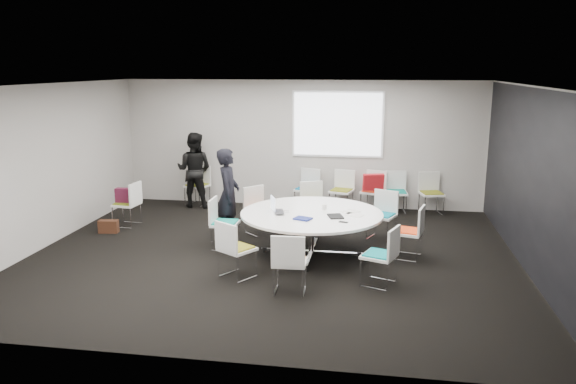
# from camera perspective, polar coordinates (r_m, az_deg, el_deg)

# --- Properties ---
(room_shell) EXTENTS (8.08, 7.08, 2.88)m
(room_shell) POSITION_cam_1_polar(r_m,az_deg,el_deg) (9.08, -1.06, 1.94)
(room_shell) COLOR black
(room_shell) RESTS_ON ground
(conference_table) EXTENTS (2.35, 2.35, 0.73)m
(conference_table) POSITION_cam_1_polar(r_m,az_deg,el_deg) (9.31, 2.41, -3.15)
(conference_table) COLOR silver
(conference_table) RESTS_ON ground
(projection_screen) EXTENTS (1.90, 0.03, 1.35)m
(projection_screen) POSITION_cam_1_polar(r_m,az_deg,el_deg) (12.33, 5.06, 6.86)
(projection_screen) COLOR white
(projection_screen) RESTS_ON room_shell
(chair_ring_a) EXTENTS (0.55, 0.55, 0.88)m
(chair_ring_a) POSITION_cam_1_polar(r_m,az_deg,el_deg) (9.43, 12.11, -4.98)
(chair_ring_a) COLOR silver
(chair_ring_a) RESTS_ON ground
(chair_ring_b) EXTENTS (0.60, 0.59, 0.88)m
(chair_ring_b) POSITION_cam_1_polar(r_m,az_deg,el_deg) (10.35, 9.47, -3.28)
(chair_ring_b) COLOR silver
(chair_ring_b) RESTS_ON ground
(chair_ring_c) EXTENTS (0.60, 0.59, 0.88)m
(chair_ring_c) POSITION_cam_1_polar(r_m,az_deg,el_deg) (10.98, 2.65, -2.19)
(chair_ring_c) COLOR silver
(chair_ring_c) RESTS_ON ground
(chair_ring_d) EXTENTS (0.64, 0.64, 0.88)m
(chair_ring_d) POSITION_cam_1_polar(r_m,az_deg,el_deg) (10.57, -2.90, -2.78)
(chair_ring_d) COLOR silver
(chair_ring_d) RESTS_ON ground
(chair_ring_e) EXTENTS (0.45, 0.46, 0.88)m
(chair_ring_e) POSITION_cam_1_polar(r_m,az_deg,el_deg) (9.77, -6.46, -4.15)
(chair_ring_e) COLOR silver
(chair_ring_e) RESTS_ON ground
(chair_ring_f) EXTENTS (0.63, 0.63, 0.88)m
(chair_ring_f) POSITION_cam_1_polar(r_m,az_deg,el_deg) (8.43, -5.25, -6.88)
(chair_ring_f) COLOR silver
(chair_ring_f) RESTS_ON ground
(chair_ring_g) EXTENTS (0.48, 0.46, 0.88)m
(chair_ring_g) POSITION_cam_1_polar(r_m,az_deg,el_deg) (7.85, 0.17, -8.33)
(chair_ring_g) COLOR silver
(chair_ring_g) RESTS_ON ground
(chair_ring_h) EXTENTS (0.58, 0.59, 0.88)m
(chair_ring_h) POSITION_cam_1_polar(r_m,az_deg,el_deg) (8.22, 9.30, -7.51)
(chair_ring_h) COLOR silver
(chair_ring_h) RESTS_ON ground
(chair_back_a) EXTENTS (0.57, 0.56, 0.88)m
(chair_back_a) POSITION_cam_1_polar(r_m,az_deg,el_deg) (12.36, 1.95, -0.49)
(chair_back_a) COLOR silver
(chair_back_a) RESTS_ON ground
(chair_back_b) EXTENTS (0.56, 0.55, 0.88)m
(chair_back_b) POSITION_cam_1_polar(r_m,az_deg,el_deg) (12.25, 5.45, -0.67)
(chair_back_b) COLOR silver
(chair_back_b) RESTS_ON ground
(chair_back_c) EXTENTS (0.58, 0.57, 0.88)m
(chair_back_c) POSITION_cam_1_polar(r_m,az_deg,el_deg) (12.27, 8.63, -0.73)
(chair_back_c) COLOR silver
(chair_back_c) RESTS_ON ground
(chair_back_d) EXTENTS (0.50, 0.49, 0.88)m
(chair_back_d) POSITION_cam_1_polar(r_m,az_deg,el_deg) (12.27, 10.88, -0.81)
(chair_back_d) COLOR silver
(chair_back_d) RESTS_ON ground
(chair_back_e) EXTENTS (0.56, 0.55, 0.88)m
(chair_back_e) POSITION_cam_1_polar(r_m,az_deg,el_deg) (12.32, 14.32, -0.93)
(chair_back_e) COLOR silver
(chair_back_e) RESTS_ON ground
(chair_spare_left) EXTENTS (0.49, 0.50, 0.88)m
(chair_spare_left) POSITION_cam_1_polar(r_m,az_deg,el_deg) (11.49, -15.97, -2.00)
(chair_spare_left) COLOR silver
(chair_spare_left) RESTS_ON ground
(chair_person_back) EXTENTS (0.58, 0.57, 0.88)m
(chair_person_back) POSITION_cam_1_polar(r_m,az_deg,el_deg) (12.90, -9.16, -0.08)
(chair_person_back) COLOR silver
(chair_person_back) RESTS_ON ground
(person_main) EXTENTS (0.46, 0.65, 1.66)m
(person_main) POSITION_cam_1_polar(r_m,az_deg,el_deg) (10.17, -6.07, -0.23)
(person_main) COLOR black
(person_main) RESTS_ON ground
(person_back) EXTENTS (0.84, 0.67, 1.67)m
(person_back) POSITION_cam_1_polar(r_m,az_deg,el_deg) (12.64, -9.50, 2.23)
(person_back) COLOR black
(person_back) RESTS_ON ground
(laptop) EXTENTS (0.32, 0.41, 0.03)m
(laptop) POSITION_cam_1_polar(r_m,az_deg,el_deg) (9.23, -0.58, -2.05)
(laptop) COLOR #333338
(laptop) RESTS_ON conference_table
(laptop_lid) EXTENTS (0.13, 0.28, 0.22)m
(laptop_lid) POSITION_cam_1_polar(r_m,az_deg,el_deg) (9.33, -1.54, -1.16)
(laptop_lid) COLOR silver
(laptop_lid) RESTS_ON conference_table
(notebook_black) EXTENTS (0.30, 0.35, 0.02)m
(notebook_black) POSITION_cam_1_polar(r_m,az_deg,el_deg) (9.02, 4.85, -2.47)
(notebook_black) COLOR black
(notebook_black) RESTS_ON conference_table
(tablet_folio) EXTENTS (0.32, 0.28, 0.03)m
(tablet_folio) POSITION_cam_1_polar(r_m,az_deg,el_deg) (8.85, 1.52, -2.72)
(tablet_folio) COLOR navy
(tablet_folio) RESTS_ON conference_table
(papers_right) EXTENTS (0.36, 0.36, 0.00)m
(papers_right) POSITION_cam_1_polar(r_m,az_deg,el_deg) (9.37, 6.39, -1.98)
(papers_right) COLOR silver
(papers_right) RESTS_ON conference_table
(papers_front) EXTENTS (0.36, 0.32, 0.00)m
(papers_front) POSITION_cam_1_polar(r_m,az_deg,el_deg) (9.17, 6.68, -2.32)
(papers_front) COLOR white
(papers_front) RESTS_ON conference_table
(cup) EXTENTS (0.08, 0.08, 0.09)m
(cup) POSITION_cam_1_polar(r_m,az_deg,el_deg) (9.45, 3.72, -1.53)
(cup) COLOR white
(cup) RESTS_ON conference_table
(phone) EXTENTS (0.16, 0.11, 0.01)m
(phone) POSITION_cam_1_polar(r_m,az_deg,el_deg) (8.73, 5.66, -3.05)
(phone) COLOR black
(phone) RESTS_ON conference_table
(maroon_bag) EXTENTS (0.40, 0.15, 0.28)m
(maroon_bag) POSITION_cam_1_polar(r_m,az_deg,el_deg) (11.42, -16.14, -0.32)
(maroon_bag) COLOR #52152C
(maroon_bag) RESTS_ON chair_spare_left
(brown_bag) EXTENTS (0.38, 0.21, 0.24)m
(brown_bag) POSITION_cam_1_polar(r_m,az_deg,el_deg) (11.18, -17.77, -3.36)
(brown_bag) COLOR #3A1F12
(brown_bag) RESTS_ON ground
(red_jacket) EXTENTS (0.47, 0.27, 0.36)m
(red_jacket) POSITION_cam_1_polar(r_m,az_deg,el_deg) (11.96, 8.66, 1.00)
(red_jacket) COLOR #A9141B
(red_jacket) RESTS_ON chair_back_c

